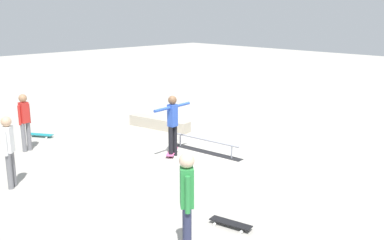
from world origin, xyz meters
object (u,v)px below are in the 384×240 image
Objects in this scene: loose_skateboard_black at (231,223)px; skateboard_main at (172,152)px; skater_main at (173,122)px; loose_skateboard_teal at (41,135)px; bystander_red_shirt at (25,119)px; bystander_green_shirt at (187,200)px; bystander_white_shirt at (9,148)px; skate_ledge at (159,123)px; grind_rail at (205,146)px.

skateboard_main is at bearing -40.27° from loose_skateboard_black.
skater_main reaches higher than loose_skateboard_teal.
skater_main is 1.03× the size of bystander_red_shirt.
bystander_green_shirt reaches higher than skater_main.
loose_skateboard_teal is (3.34, -2.32, -0.84)m from bystander_white_shirt.
bystander_green_shirt is at bearing -166.71° from skateboard_main.
skate_ledge is at bearing 51.21° from skater_main.
skater_main reaches higher than bystander_red_shirt.
skater_main is at bearing 170.39° from loose_skateboard_teal.
grind_rail is 5.07m from bystander_white_shirt.
loose_skateboard_teal is at bearing -151.42° from bystander_green_shirt.
skateboard_main is at bearing 51.96° from grind_rail.
bystander_green_shirt reaches higher than bystander_red_shirt.
skate_ledge is 3.02m from skater_main.
loose_skateboard_teal is at bearing 22.09° from grind_rail.
bystander_green_shirt is at bearing 55.77° from bystander_white_shirt.
skate_ledge is 1.28× the size of bystander_green_shirt.
skater_main is at bearing 119.15° from bystander_red_shirt.
bystander_red_shirt reaches higher than skateboard_main.
skate_ledge is 1.36× the size of skater_main.
bystander_red_shirt is at bearing 37.30° from grind_rail.
bystander_white_shirt is at bearing 49.07° from bystander_red_shirt.
bystander_red_shirt is (3.08, 2.66, 0.83)m from skateboard_main.
grind_rail is at bearing -52.42° from loose_skateboard_black.
loose_skateboard_teal is at bearing -140.50° from bystander_red_shirt.
grind_rail reaches higher than skateboard_main.
bystander_green_shirt is (-3.52, 4.11, 0.83)m from grind_rail.
bystander_white_shirt reaches higher than skateboard_main.
skateboard_main is at bearing 121.32° from bystander_red_shirt.
grind_rail is at bearing 124.61° from bystander_red_shirt.
bystander_white_shirt is 4.85m from bystander_green_shirt.
grind_rail is at bearing -26.74° from skater_main.
skater_main is 4.08m from bystander_white_shirt.
bystander_green_shirt reaches higher than grind_rail.
bystander_green_shirt is 2.22× the size of loose_skateboard_teal.
bystander_green_shirt is (-4.79, -0.74, 0.08)m from bystander_white_shirt.
grind_rail is at bearing 170.15° from bystander_green_shirt.
skater_main is at bearing 146.48° from skate_ledge.
bystander_green_shirt reaches higher than skate_ledge.
skater_main is 1.02× the size of bystander_white_shirt.
bystander_white_shirt is 0.92× the size of bystander_green_shirt.
skate_ledge is at bearing -42.35° from loose_skateboard_black.
bystander_red_shirt is at bearing -145.82° from bystander_green_shirt.
grind_rail is 3.14× the size of skateboard_main.
skateboard_main is (-2.30, 1.52, -0.10)m from skate_ledge.
loose_skateboard_teal is (4.13, 1.75, 0.00)m from skateboard_main.
bystander_red_shirt reaches higher than grind_rail.
skateboard_main is 4.22m from bystander_white_shirt.
bystander_red_shirt is (3.22, 2.57, -0.05)m from skater_main.
skater_main is at bearing 61.81° from grind_rail.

